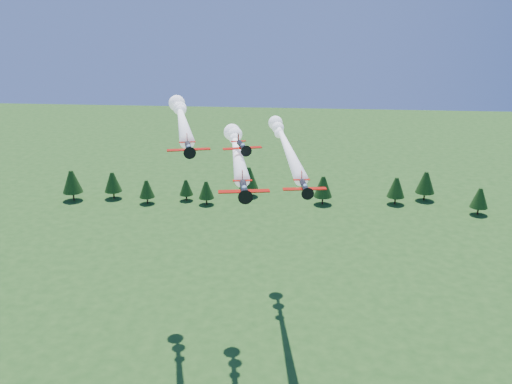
# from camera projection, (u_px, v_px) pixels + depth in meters

# --- Properties ---
(plane_lead) EXTENTS (12.63, 45.38, 3.70)m
(plane_lead) POSITION_uv_depth(u_px,v_px,m) (236.00, 147.00, 112.07)
(plane_lead) COLOR black
(plane_lead) RESTS_ON ground
(plane_left) EXTENTS (15.73, 44.47, 3.70)m
(plane_left) POSITION_uv_depth(u_px,v_px,m) (181.00, 117.00, 117.48)
(plane_left) COLOR black
(plane_left) RESTS_ON ground
(plane_right) EXTENTS (13.45, 57.83, 3.70)m
(plane_right) POSITION_uv_depth(u_px,v_px,m) (285.00, 142.00, 129.57)
(plane_right) COLOR black
(plane_right) RESTS_ON ground
(plane_slot) EXTENTS (7.20, 8.01, 2.53)m
(plane_slot) POSITION_uv_depth(u_px,v_px,m) (242.00, 146.00, 103.51)
(plane_slot) COLOR black
(plane_slot) RESTS_ON ground
(treeline) EXTENTS (155.03, 20.13, 11.62)m
(treeline) POSITION_uv_depth(u_px,v_px,m) (261.00, 185.00, 211.85)
(treeline) COLOR #382314
(treeline) RESTS_ON ground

